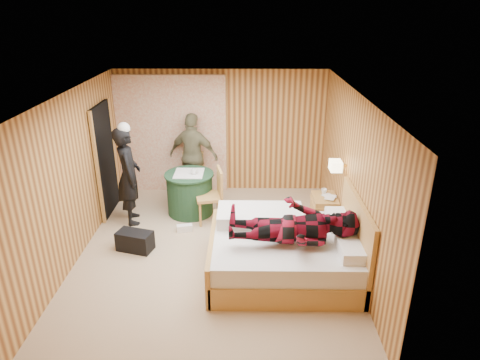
{
  "coord_description": "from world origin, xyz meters",
  "views": [
    {
      "loc": [
        0.49,
        -5.88,
        3.7
      ],
      "look_at": [
        0.41,
        0.44,
        1.05
      ],
      "focal_mm": 32.0,
      "sensor_mm": 36.0,
      "label": 1
    }
  ],
  "objects_px": {
    "wall_lamp": "(336,166)",
    "bed": "(288,251)",
    "nightstand": "(324,211)",
    "chair_far": "(194,172)",
    "round_table": "(190,193)",
    "man_on_bed": "(294,217)",
    "duffel_bag": "(135,241)",
    "man_at_table": "(194,156)",
    "chair_near": "(214,191)",
    "woman_standing": "(129,176)"
  },
  "relations": [
    {
      "from": "woman_standing",
      "to": "man_at_table",
      "type": "bearing_deg",
      "value": -59.95
    },
    {
      "from": "duffel_bag",
      "to": "nightstand",
      "type": "bearing_deg",
      "value": 31.38
    },
    {
      "from": "duffel_bag",
      "to": "man_at_table",
      "type": "bearing_deg",
      "value": 87.21
    },
    {
      "from": "man_at_table",
      "to": "woman_standing",
      "type": "bearing_deg",
      "value": 63.91
    },
    {
      "from": "round_table",
      "to": "duffel_bag",
      "type": "height_order",
      "value": "round_table"
    },
    {
      "from": "man_on_bed",
      "to": "chair_near",
      "type": "bearing_deg",
      "value": 123.97
    },
    {
      "from": "bed",
      "to": "round_table",
      "type": "bearing_deg",
      "value": 131.07
    },
    {
      "from": "duffel_bag",
      "to": "man_at_table",
      "type": "distance_m",
      "value": 2.32
    },
    {
      "from": "chair_far",
      "to": "duffel_bag",
      "type": "relative_size",
      "value": 1.67
    },
    {
      "from": "bed",
      "to": "man_on_bed",
      "type": "bearing_deg",
      "value": -82.04
    },
    {
      "from": "woman_standing",
      "to": "chair_near",
      "type": "bearing_deg",
      "value": -106.41
    },
    {
      "from": "woman_standing",
      "to": "man_on_bed",
      "type": "height_order",
      "value": "man_on_bed"
    },
    {
      "from": "chair_far",
      "to": "woman_standing",
      "type": "xyz_separation_m",
      "value": [
        -1.0,
        -1.06,
        0.34
      ]
    },
    {
      "from": "nightstand",
      "to": "duffel_bag",
      "type": "height_order",
      "value": "nightstand"
    },
    {
      "from": "wall_lamp",
      "to": "man_on_bed",
      "type": "bearing_deg",
      "value": -122.16
    },
    {
      "from": "nightstand",
      "to": "woman_standing",
      "type": "bearing_deg",
      "value": 177.55
    },
    {
      "from": "bed",
      "to": "duffel_bag",
      "type": "height_order",
      "value": "bed"
    },
    {
      "from": "man_at_table",
      "to": "man_on_bed",
      "type": "bearing_deg",
      "value": 136.75
    },
    {
      "from": "duffel_bag",
      "to": "man_at_table",
      "type": "height_order",
      "value": "man_at_table"
    },
    {
      "from": "nightstand",
      "to": "woman_standing",
      "type": "height_order",
      "value": "woman_standing"
    },
    {
      "from": "nightstand",
      "to": "chair_far",
      "type": "bearing_deg",
      "value": 153.58
    },
    {
      "from": "man_at_table",
      "to": "wall_lamp",
      "type": "bearing_deg",
      "value": 162.48
    },
    {
      "from": "duffel_bag",
      "to": "man_at_table",
      "type": "xyz_separation_m",
      "value": [
        0.73,
        2.09,
        0.7
      ]
    },
    {
      "from": "chair_far",
      "to": "chair_near",
      "type": "distance_m",
      "value": 1.14
    },
    {
      "from": "wall_lamp",
      "to": "bed",
      "type": "distance_m",
      "value": 1.6
    },
    {
      "from": "nightstand",
      "to": "man_on_bed",
      "type": "height_order",
      "value": "man_on_bed"
    },
    {
      "from": "chair_far",
      "to": "chair_near",
      "type": "xyz_separation_m",
      "value": [
        0.48,
        -1.03,
        0.04
      ]
    },
    {
      "from": "wall_lamp",
      "to": "duffel_bag",
      "type": "height_order",
      "value": "wall_lamp"
    },
    {
      "from": "bed",
      "to": "woman_standing",
      "type": "distance_m",
      "value": 3.13
    },
    {
      "from": "chair_near",
      "to": "man_at_table",
      "type": "xyz_separation_m",
      "value": [
        -0.47,
        1.08,
        0.28
      ]
    },
    {
      "from": "woman_standing",
      "to": "man_on_bed",
      "type": "distance_m",
      "value": 3.24
    },
    {
      "from": "chair_far",
      "to": "nightstand",
      "type": "bearing_deg",
      "value": -32.41
    },
    {
      "from": "nightstand",
      "to": "duffel_bag",
      "type": "distance_m",
      "value": 3.26
    },
    {
      "from": "chair_far",
      "to": "woman_standing",
      "type": "height_order",
      "value": "woman_standing"
    },
    {
      "from": "chair_near",
      "to": "man_at_table",
      "type": "distance_m",
      "value": 1.21
    },
    {
      "from": "round_table",
      "to": "chair_near",
      "type": "xyz_separation_m",
      "value": [
        0.47,
        -0.32,
        0.18
      ]
    },
    {
      "from": "man_at_table",
      "to": "chair_far",
      "type": "bearing_deg",
      "value": 95.63
    },
    {
      "from": "bed",
      "to": "nightstand",
      "type": "bearing_deg",
      "value": 61.55
    },
    {
      "from": "nightstand",
      "to": "man_at_table",
      "type": "relative_size",
      "value": 0.34
    },
    {
      "from": "bed",
      "to": "man_on_bed",
      "type": "distance_m",
      "value": 0.72
    },
    {
      "from": "woman_standing",
      "to": "bed",
      "type": "bearing_deg",
      "value": -137.64
    },
    {
      "from": "wall_lamp",
      "to": "bed",
      "type": "relative_size",
      "value": 0.12
    },
    {
      "from": "nightstand",
      "to": "chair_far",
      "type": "relative_size",
      "value": 0.63
    },
    {
      "from": "woman_standing",
      "to": "man_on_bed",
      "type": "relative_size",
      "value": 1.0
    },
    {
      "from": "chair_far",
      "to": "man_on_bed",
      "type": "relative_size",
      "value": 0.53
    },
    {
      "from": "round_table",
      "to": "chair_near",
      "type": "relative_size",
      "value": 0.91
    },
    {
      "from": "chair_near",
      "to": "chair_far",
      "type": "bearing_deg",
      "value": -167.38
    },
    {
      "from": "chair_near",
      "to": "bed",
      "type": "bearing_deg",
      "value": 24.79
    },
    {
      "from": "chair_near",
      "to": "duffel_bag",
      "type": "bearing_deg",
      "value": -62.06
    },
    {
      "from": "nightstand",
      "to": "round_table",
      "type": "relative_size",
      "value": 0.65
    }
  ]
}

